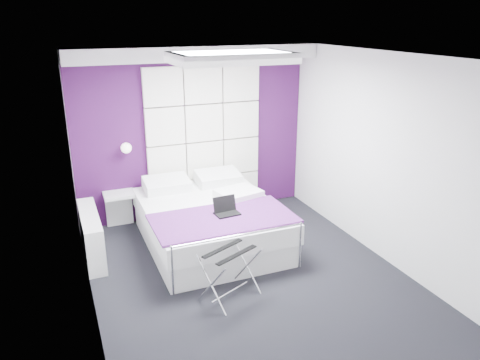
{
  "coord_description": "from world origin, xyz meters",
  "views": [
    {
      "loc": [
        -1.99,
        -4.5,
        2.98
      ],
      "look_at": [
        0.01,
        0.35,
        1.14
      ],
      "focal_mm": 35.0,
      "sensor_mm": 36.0,
      "label": 1
    }
  ],
  "objects_px": {
    "radiator": "(91,235)",
    "laptop": "(226,209)",
    "bed": "(210,222)",
    "nightstand": "(119,194)",
    "wall_lamp": "(126,147)",
    "luggage_rack": "(230,274)"
  },
  "relations": [
    {
      "from": "luggage_rack",
      "to": "laptop",
      "type": "height_order",
      "value": "laptop"
    },
    {
      "from": "wall_lamp",
      "to": "radiator",
      "type": "relative_size",
      "value": 0.12
    },
    {
      "from": "radiator",
      "to": "nightstand",
      "type": "height_order",
      "value": "radiator"
    },
    {
      "from": "bed",
      "to": "nightstand",
      "type": "height_order",
      "value": "bed"
    },
    {
      "from": "radiator",
      "to": "nightstand",
      "type": "bearing_deg",
      "value": 56.14
    },
    {
      "from": "wall_lamp",
      "to": "bed",
      "type": "relative_size",
      "value": 0.07
    },
    {
      "from": "nightstand",
      "to": "luggage_rack",
      "type": "relative_size",
      "value": 0.75
    },
    {
      "from": "nightstand",
      "to": "laptop",
      "type": "distance_m",
      "value": 1.79
    },
    {
      "from": "wall_lamp",
      "to": "radiator",
      "type": "height_order",
      "value": "wall_lamp"
    },
    {
      "from": "bed",
      "to": "radiator",
      "type": "bearing_deg",
      "value": 171.66
    },
    {
      "from": "bed",
      "to": "laptop",
      "type": "bearing_deg",
      "value": -79.2
    },
    {
      "from": "radiator",
      "to": "wall_lamp",
      "type": "bearing_deg",
      "value": 49.9
    },
    {
      "from": "luggage_rack",
      "to": "bed",
      "type": "bearing_deg",
      "value": 55.72
    },
    {
      "from": "radiator",
      "to": "nightstand",
      "type": "relative_size",
      "value": 2.73
    },
    {
      "from": "radiator",
      "to": "luggage_rack",
      "type": "xyz_separation_m",
      "value": [
        1.32,
        -1.57,
        -0.01
      ]
    },
    {
      "from": "radiator",
      "to": "laptop",
      "type": "distance_m",
      "value": 1.79
    },
    {
      "from": "bed",
      "to": "nightstand",
      "type": "relative_size",
      "value": 4.87
    },
    {
      "from": "wall_lamp",
      "to": "luggage_rack",
      "type": "distance_m",
      "value": 2.6
    },
    {
      "from": "radiator",
      "to": "luggage_rack",
      "type": "bearing_deg",
      "value": -50.05
    },
    {
      "from": "radiator",
      "to": "bed",
      "type": "distance_m",
      "value": 1.56
    },
    {
      "from": "bed",
      "to": "laptop",
      "type": "xyz_separation_m",
      "value": [
        0.08,
        -0.43,
        0.34
      ]
    },
    {
      "from": "wall_lamp",
      "to": "radiator",
      "type": "bearing_deg",
      "value": -130.1
    }
  ]
}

